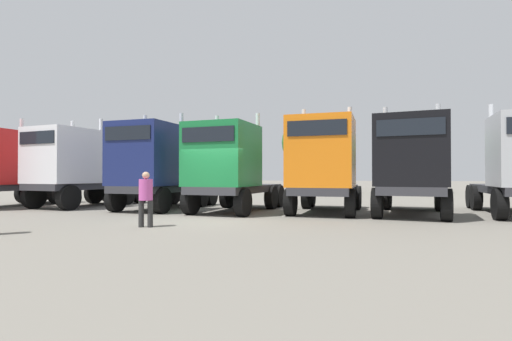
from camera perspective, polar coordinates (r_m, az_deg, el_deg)
The scene contains 10 objects.
ground at distance 13.30m, azimuth -8.03°, elevation -7.32°, with size 200.00×200.00×0.00m, color slate.
semi_truck_white at distance 20.39m, azimuth -25.45°, elevation 0.55°, with size 3.49×6.29×4.29m.
semi_truck_navy at distance 17.44m, azimuth -14.91°, elevation 0.67°, with size 3.06×6.06×4.32m.
semi_truck_green at distance 15.79m, azimuth -4.11°, elevation 0.59°, with size 3.20×6.03×4.15m.
semi_truck_orange at distance 15.50m, azimuth 9.91°, elevation 0.89°, with size 2.98×5.87×4.33m.
semi_truck_black at distance 15.49m, azimuth 21.87°, elevation 0.70°, with size 3.53×6.61×4.23m.
visitor_with_camera at distance 11.89m, azimuth -15.92°, elevation -3.52°, with size 0.45×0.43×1.63m.
oak_far_left at distance 34.53m, azimuth -11.99°, elevation 3.20°, with size 3.79×3.79×5.79m.
oak_far_centre at distance 32.30m, azimuth 7.57°, elevation 4.07°, with size 4.24×4.24×6.35m.
oak_far_right at distance 36.79m, azimuth 22.76°, elevation 2.35°, with size 3.68×3.68×5.32m.
Camera 1 is at (4.78, -12.31, 1.53)m, focal length 27.17 mm.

